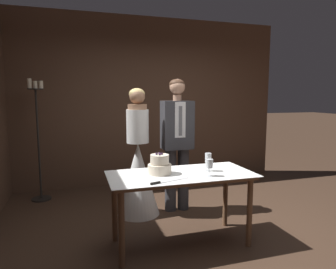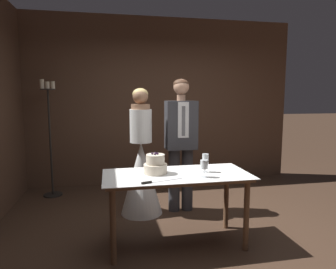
{
  "view_description": "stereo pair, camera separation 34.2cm",
  "coord_description": "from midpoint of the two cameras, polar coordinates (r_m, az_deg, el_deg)",
  "views": [
    {
      "loc": [
        -1.24,
        -2.85,
        1.53
      ],
      "look_at": [
        -0.25,
        0.39,
        1.09
      ],
      "focal_mm": 32.0,
      "sensor_mm": 36.0,
      "label": 1
    },
    {
      "loc": [
        -0.91,
        -2.93,
        1.53
      ],
      "look_at": [
        -0.25,
        0.39,
        1.09
      ],
      "focal_mm": 32.0,
      "sensor_mm": 36.0,
      "label": 2
    }
  ],
  "objects": [
    {
      "name": "wall_back",
      "position": [
        5.3,
        0.44,
        6.27
      ],
      "size": [
        4.75,
        0.12,
        2.86
      ],
      "primitive_type": "cube",
      "color": "#513828",
      "rests_on": "ground_plane"
    },
    {
      "name": "wine_glass_near",
      "position": [
        3.14,
        10.26,
        -4.76
      ],
      "size": [
        0.07,
        0.07,
        0.19
      ],
      "color": "silver",
      "rests_on": "cake_table"
    },
    {
      "name": "cake_table",
      "position": [
        3.08,
        4.88,
        -9.16
      ],
      "size": [
        1.48,
        0.7,
        0.75
      ],
      "color": "brown",
      "rests_on": "ground_plane"
    },
    {
      "name": "bride",
      "position": [
        3.89,
        -2.6,
        -6.57
      ],
      "size": [
        0.54,
        0.54,
        1.63
      ],
      "color": "white",
      "rests_on": "ground_plane"
    },
    {
      "name": "tiered_cake",
      "position": [
        3.04,
        0.81,
        -5.89
      ],
      "size": [
        0.24,
        0.24,
        0.22
      ],
      "color": "beige",
      "rests_on": "cake_table"
    },
    {
      "name": "wine_glass_middle",
      "position": [
        2.94,
        10.23,
        -5.76
      ],
      "size": [
        0.07,
        0.07,
        0.17
      ],
      "color": "silver",
      "rests_on": "cake_table"
    },
    {
      "name": "cake_knife",
      "position": [
        2.75,
        0.98,
        -9.02
      ],
      "size": [
        0.41,
        0.14,
        0.02
      ],
      "rotation": [
        0.0,
        0.0,
        0.3
      ],
      "color": "silver",
      "rests_on": "cake_table"
    },
    {
      "name": "groom",
      "position": [
        3.93,
        4.97,
        -0.82
      ],
      "size": [
        0.4,
        0.25,
        1.75
      ],
      "color": "#38383D",
      "rests_on": "ground_plane"
    },
    {
      "name": "candle_stand",
      "position": [
        4.8,
        -19.69,
        -0.75
      ],
      "size": [
        0.28,
        0.28,
        1.78
      ],
      "color": "black",
      "rests_on": "ground_plane"
    },
    {
      "name": "ground_plane",
      "position": [
        3.45,
        8.63,
        -19.12
      ],
      "size": [
        40.0,
        40.0,
        0.0
      ],
      "primitive_type": "plane",
      "color": "#422D21"
    }
  ]
}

